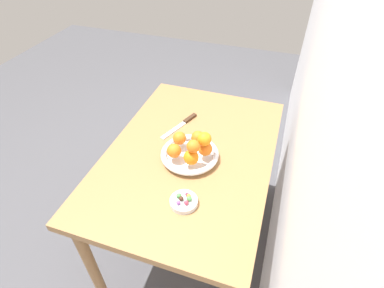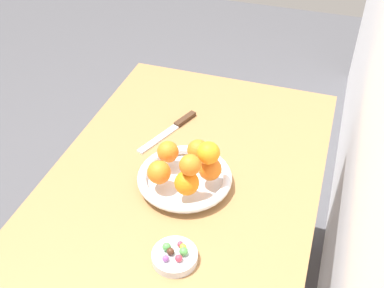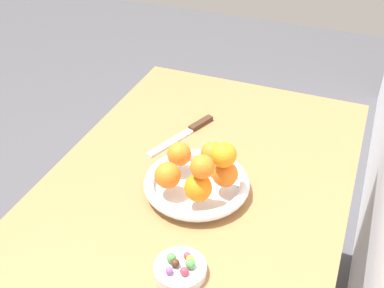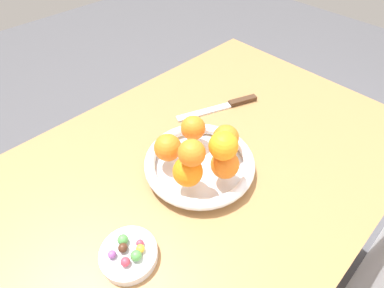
{
  "view_description": "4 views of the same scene",
  "coord_description": "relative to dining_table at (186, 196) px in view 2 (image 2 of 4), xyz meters",
  "views": [
    {
      "loc": [
        0.98,
        0.34,
        1.7
      ],
      "look_at": [
        0.05,
        0.02,
        0.83
      ],
      "focal_mm": 28.0,
      "sensor_mm": 36.0,
      "label": 1
    },
    {
      "loc": [
        0.96,
        0.34,
        1.68
      ],
      "look_at": [
        0.02,
        0.03,
        0.88
      ],
      "focal_mm": 45.0,
      "sensor_mm": 36.0,
      "label": 2
    },
    {
      "loc": [
        0.89,
        0.34,
        1.55
      ],
      "look_at": [
        0.02,
        -0.01,
        0.87
      ],
      "focal_mm": 45.0,
      "sensor_mm": 36.0,
      "label": 3
    },
    {
      "loc": [
        0.38,
        0.34,
        1.31
      ],
      "look_at": [
        0.07,
        0.02,
        0.86
      ],
      "focal_mm": 28.0,
      "sensor_mm": 36.0,
      "label": 4
    }
  ],
  "objects": [
    {
      "name": "dining_table",
      "position": [
        0.0,
        0.0,
        0.0
      ],
      "size": [
        1.1,
        0.76,
        0.74
      ],
      "color": "#9E7042",
      "rests_on": "ground_plane"
    },
    {
      "name": "candy_ball_6",
      "position": [
        0.29,
        0.05,
        0.12
      ],
      "size": [
        0.02,
        0.02,
        0.02
      ],
      "primitive_type": "sphere",
      "color": "#4C9947",
      "rests_on": "candy_dish"
    },
    {
      "name": "candy_ball_1",
      "position": [
        0.3,
        0.06,
        0.12
      ],
      "size": [
        0.02,
        0.02,
        0.02
      ],
      "primitive_type": "sphere",
      "color": "#472819",
      "rests_on": "candy_dish"
    },
    {
      "name": "orange_0",
      "position": [
        -0.03,
        0.03,
        0.16
      ],
      "size": [
        0.06,
        0.06,
        0.06
      ],
      "primitive_type": "sphere",
      "color": "orange",
      "rests_on": "fruit_bowl"
    },
    {
      "name": "orange_2",
      "position": [
        0.09,
        -0.04,
        0.16
      ],
      "size": [
        0.06,
        0.06,
        0.06
      ],
      "primitive_type": "sphere",
      "color": "orange",
      "rests_on": "fruit_bowl"
    },
    {
      "name": "orange_5",
      "position": [
        0.04,
        0.08,
        0.22
      ],
      "size": [
        0.06,
        0.06,
        0.06
      ],
      "primitive_type": "sphere",
      "color": "orange",
      "rests_on": "orange_4"
    },
    {
      "name": "orange_3",
      "position": [
        0.11,
        0.04,
        0.16
      ],
      "size": [
        0.07,
        0.07,
        0.07
      ],
      "primitive_type": "sphere",
      "color": "orange",
      "rests_on": "fruit_bowl"
    },
    {
      "name": "candy_dish",
      "position": [
        0.29,
        0.07,
        0.1
      ],
      "size": [
        0.11,
        0.11,
        0.02
      ],
      "primitive_type": "cylinder",
      "color": "silver",
      "rests_on": "dining_table"
    },
    {
      "name": "fruit_bowl",
      "position": [
        0.04,
        0.01,
        0.11
      ],
      "size": [
        0.26,
        0.26,
        0.04
      ],
      "color": "silver",
      "rests_on": "dining_table"
    },
    {
      "name": "orange_1",
      "position": [
        0.0,
        -0.05,
        0.16
      ],
      "size": [
        0.06,
        0.06,
        0.06
      ],
      "primitive_type": "sphere",
      "color": "orange",
      "rests_on": "fruit_bowl"
    },
    {
      "name": "candy_ball_4",
      "position": [
        0.27,
        0.09,
        0.12
      ],
      "size": [
        0.02,
        0.02,
        0.02
      ],
      "primitive_type": "sphere",
      "color": "gold",
      "rests_on": "candy_dish"
    },
    {
      "name": "candy_ball_5",
      "position": [
        0.31,
        0.09,
        0.12
      ],
      "size": [
        0.02,
        0.02,
        0.02
      ],
      "primitive_type": "sphere",
      "color": "#C6384C",
      "rests_on": "candy_dish"
    },
    {
      "name": "orange_6",
      "position": [
        0.1,
        0.05,
        0.22
      ],
      "size": [
        0.06,
        0.06,
        0.06
      ],
      "primitive_type": "sphere",
      "color": "orange",
      "rests_on": "orange_3"
    },
    {
      "name": "orange_4",
      "position": [
        0.03,
        0.08,
        0.16
      ],
      "size": [
        0.06,
        0.06,
        0.06
      ],
      "primitive_type": "sphere",
      "color": "orange",
      "rests_on": "fruit_bowl"
    },
    {
      "name": "knife",
      "position": [
        -0.19,
        -0.11,
        0.09
      ],
      "size": [
        0.25,
        0.11,
        0.01
      ],
      "color": "#3F2819",
      "rests_on": "dining_table"
    },
    {
      "name": "candy_ball_0",
      "position": [
        0.29,
        0.09,
        0.12
      ],
      "size": [
        0.02,
        0.02,
        0.02
      ],
      "primitive_type": "sphere",
      "color": "#4C9947",
      "rests_on": "candy_dish"
    },
    {
      "name": "candy_ball_2",
      "position": [
        0.27,
        0.08,
        0.12
      ],
      "size": [
        0.02,
        0.02,
        0.02
      ],
      "primitive_type": "sphere",
      "color": "#C6384C",
      "rests_on": "candy_dish"
    },
    {
      "name": "candy_ball_3",
      "position": [
        0.32,
        0.06,
        0.12
      ],
      "size": [
        0.02,
        0.02,
        0.02
      ],
      "primitive_type": "sphere",
      "color": "#8C4C99",
      "rests_on": "candy_dish"
    }
  ]
}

